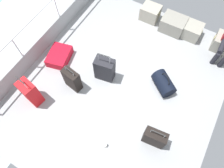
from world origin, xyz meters
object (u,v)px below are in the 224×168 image
Objects in this scene: cargo_crate_2 at (191,30)px; paper_cup at (105,145)px; suitcase_2 at (59,56)px; suitcase_0 at (72,80)px; duffel_bag at (164,83)px; cargo_crate_0 at (150,13)px; suitcase_3 at (105,69)px; cargo_crate_1 at (173,24)px; suitcase_4 at (154,138)px; suitcase_1 at (30,93)px.

paper_cup is (-0.47, -3.57, -0.13)m from cargo_crate_2.
cargo_crate_2 is at bearing 42.65° from suitcase_2.
duffel_bag is (1.78, 0.98, -0.12)m from suitcase_0.
suitcase_0 is at bearing -102.43° from cargo_crate_0.
paper_cup is at bearing -79.14° from cargo_crate_0.
cargo_crate_1 is at bearing 69.19° from suitcase_3.
cargo_crate_0 is 0.69m from cargo_crate_1.
suitcase_4 is 0.99m from paper_cup.
cargo_crate_1 is at bearing 104.87° from suitcase_4.
suitcase_0 is (-1.30, -2.72, 0.11)m from cargo_crate_1.
suitcase_2 is (-0.17, 1.16, -0.24)m from suitcase_1.
paper_cup is at bearing -104.76° from duffel_bag.
suitcase_3 is at bearing 152.66° from suitcase_4.
suitcase_1 is at bearing -81.64° from suitcase_2.
cargo_crate_2 is 0.87× the size of suitcase_4.
duffel_bag is (1.29, 0.41, -0.14)m from suitcase_3.
suitcase_1 is at bearing -170.33° from suitcase_4.
suitcase_4 reaches higher than duffel_bag.
suitcase_2 is 7.22× the size of paper_cup.
suitcase_1 is at bearing -128.47° from suitcase_0.
duffel_bag is at bearing 28.90° from suitcase_0.
suitcase_4 is 1.28m from duffel_bag.
suitcase_3 is (0.49, 0.57, 0.02)m from suitcase_0.
cargo_crate_2 is 0.77× the size of suitcase_0.
suitcase_4 reaches higher than suitcase_2.
cargo_crate_2 is 3.41m from suitcase_2.
suitcase_2 is 1.12× the size of suitcase_4.
suitcase_0 is 2.04m from duffel_bag.
cargo_crate_0 is at bearing 77.57° from suitcase_0.
suitcase_3 reaches higher than cargo_crate_0.
cargo_crate_0 is 2.86m from suitcase_0.
suitcase_0 is 1.56m from paper_cup.
suitcase_0 is at bearing -130.38° from suitcase_3.
suitcase_4 is (1.48, -3.05, 0.06)m from cargo_crate_0.
cargo_crate_2 is at bearing 82.51° from paper_cup.
suitcase_1 reaches higher than paper_cup.
suitcase_3 is at bearing 49.62° from suitcase_0.
cargo_crate_1 is 0.70× the size of suitcase_1.
suitcase_2 is at bearing -174.16° from suitcase_3.
suitcase_0 reaches higher than cargo_crate_1.
duffel_bag is (-0.31, 1.24, -0.08)m from suitcase_4.
cargo_crate_2 is at bearing 59.50° from suitcase_3.
suitcase_0 reaches higher than paper_cup.
suitcase_4 is (2.09, -0.25, -0.04)m from suitcase_0.
suitcase_0 is 0.88m from suitcase_2.
suitcase_1 reaches higher than suitcase_0.
suitcase_3 is 1.81m from suitcase_4.
cargo_crate_0 is 0.72× the size of suitcase_2.
suitcase_3 reaches higher than suitcase_4.
suitcase_2 is at bearing -168.03° from duffel_bag.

